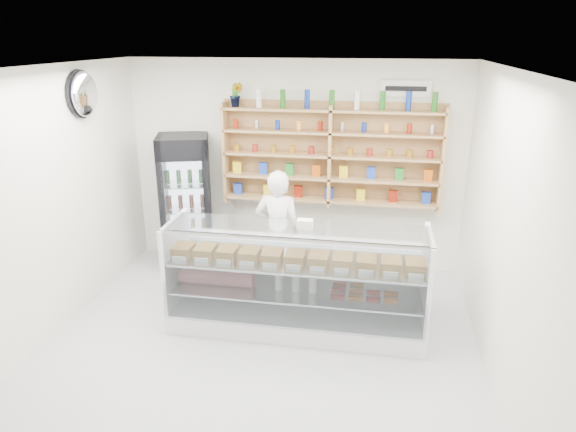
# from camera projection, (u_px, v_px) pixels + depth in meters

# --- Properties ---
(room) EXTENTS (5.00, 5.00, 5.00)m
(room) POSITION_uv_depth(u_px,v_px,m) (250.00, 232.00, 4.62)
(room) COLOR silver
(room) RESTS_ON ground
(display_counter) EXTENTS (2.75, 0.82, 1.20)m
(display_counter) POSITION_uv_depth(u_px,v_px,m) (296.00, 299.00, 5.62)
(display_counter) COLOR white
(display_counter) RESTS_ON floor
(shop_worker) EXTENTS (0.59, 0.41, 1.57)m
(shop_worker) POSITION_uv_depth(u_px,v_px,m) (278.00, 232.00, 6.31)
(shop_worker) COLOR white
(shop_worker) RESTS_ON floor
(drinks_cooler) EXTENTS (0.82, 0.81, 1.84)m
(drinks_cooler) POSITION_uv_depth(u_px,v_px,m) (186.00, 202.00, 6.99)
(drinks_cooler) COLOR black
(drinks_cooler) RESTS_ON floor
(wall_shelving) EXTENTS (2.84, 0.28, 1.33)m
(wall_shelving) POSITION_uv_depth(u_px,v_px,m) (330.00, 156.00, 6.65)
(wall_shelving) COLOR #A2804C
(wall_shelving) RESTS_ON back_wall
(potted_plant) EXTENTS (0.18, 0.15, 0.31)m
(potted_plant) POSITION_uv_depth(u_px,v_px,m) (236.00, 95.00, 6.59)
(potted_plant) COLOR #1E6626
(potted_plant) RESTS_ON wall_shelving
(security_mirror) EXTENTS (0.15, 0.50, 0.50)m
(security_mirror) POSITION_uv_depth(u_px,v_px,m) (85.00, 94.00, 5.73)
(security_mirror) COLOR silver
(security_mirror) RESTS_ON left_wall
(wall_sign) EXTENTS (0.62, 0.03, 0.20)m
(wall_sign) POSITION_uv_depth(u_px,v_px,m) (406.00, 89.00, 6.34)
(wall_sign) COLOR white
(wall_sign) RESTS_ON back_wall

